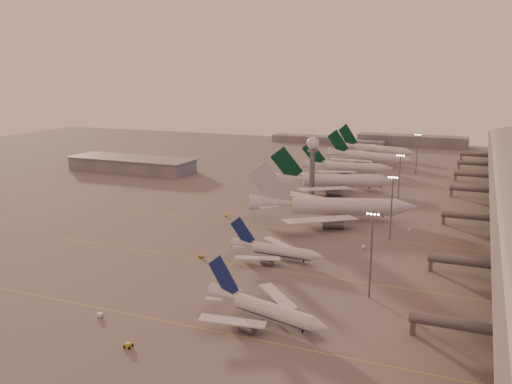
% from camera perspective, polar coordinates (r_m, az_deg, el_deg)
% --- Properties ---
extents(ground, '(700.00, 700.00, 0.00)m').
position_cam_1_polar(ground, '(176.81, -7.16, -8.03)').
color(ground, '#5E5B5B').
rests_on(ground, ground).
extents(taxiway_markings, '(180.00, 185.25, 0.02)m').
position_cam_1_polar(taxiway_markings, '(215.30, 7.33, -4.24)').
color(taxiway_markings, gold).
rests_on(taxiway_markings, ground).
extents(hangar, '(82.00, 27.00, 8.50)m').
position_cam_1_polar(hangar, '(353.27, -12.93, 2.88)').
color(hangar, slate).
rests_on(hangar, ground).
extents(radar_tower, '(6.40, 6.40, 31.10)m').
position_cam_1_polar(radar_tower, '(277.63, 5.98, 4.03)').
color(radar_tower, slate).
rests_on(radar_tower, ground).
extents(mast_a, '(3.60, 0.56, 25.00)m').
position_cam_1_polar(mast_a, '(153.21, 12.03, -6.04)').
color(mast_a, slate).
rests_on(mast_a, ground).
extents(mast_b, '(3.60, 0.56, 25.00)m').
position_cam_1_polar(mast_b, '(205.95, 14.08, -1.34)').
color(mast_b, slate).
rests_on(mast_b, ground).
extents(mast_c, '(3.60, 0.56, 25.00)m').
position_cam_1_polar(mast_c, '(259.91, 14.84, 1.47)').
color(mast_c, slate).
rests_on(mast_c, ground).
extents(mast_d, '(3.60, 0.56, 25.00)m').
position_cam_1_polar(mast_d, '(348.38, 16.59, 4.11)').
color(mast_d, slate).
rests_on(mast_d, ground).
extents(distant_horizon, '(165.00, 37.50, 9.00)m').
position_cam_1_polar(distant_horizon, '(478.78, 12.76, 5.31)').
color(distant_horizon, slate).
rests_on(distant_horizon, ground).
extents(narrowbody_near, '(36.50, 28.75, 14.56)m').
position_cam_1_polar(narrowbody_near, '(139.50, 1.00, -12.44)').
color(narrowbody_near, silver).
rests_on(narrowbody_near, ground).
extents(narrowbody_mid, '(33.86, 26.98, 13.22)m').
position_cam_1_polar(narrowbody_mid, '(183.26, 2.10, -6.29)').
color(narrowbody_mid, silver).
rests_on(narrowbody_mid, ground).
extents(widebody_white, '(68.96, 54.38, 25.15)m').
position_cam_1_polar(widebody_white, '(232.63, 8.09, -1.87)').
color(widebody_white, silver).
rests_on(widebody_white, ground).
extents(greentail_a, '(62.27, 49.42, 23.58)m').
position_cam_1_polar(greentail_a, '(289.10, 8.10, 0.93)').
color(greentail_a, silver).
rests_on(greentail_a, ground).
extents(greentail_b, '(55.02, 44.16, 20.04)m').
position_cam_1_polar(greentail_b, '(336.86, 9.56, 2.43)').
color(greentail_b, silver).
rests_on(greentail_b, ground).
extents(greentail_c, '(60.76, 48.56, 22.35)m').
position_cam_1_polar(greentail_c, '(376.67, 11.76, 3.47)').
color(greentail_c, silver).
rests_on(greentail_c, ground).
extents(greentail_d, '(60.86, 48.34, 22.97)m').
position_cam_1_polar(greentail_d, '(411.15, 12.41, 4.20)').
color(greentail_d, silver).
rests_on(greentail_d, ground).
extents(gsv_truck_a, '(6.02, 4.83, 2.34)m').
position_cam_1_polar(gsv_truck_a, '(148.24, -15.95, -12.12)').
color(gsv_truck_a, white).
rests_on(gsv_truck_a, ground).
extents(gsv_tug_near, '(2.34, 3.82, 1.08)m').
position_cam_1_polar(gsv_tug_near, '(132.15, -13.28, -15.46)').
color(gsv_tug_near, gold).
rests_on(gsv_tug_near, ground).
extents(gsv_catering_a, '(5.11, 3.82, 3.84)m').
position_cam_1_polar(gsv_catering_a, '(145.92, 16.30, -12.25)').
color(gsv_catering_a, white).
rests_on(gsv_catering_a, ground).
extents(gsv_tug_mid, '(3.76, 3.43, 0.92)m').
position_cam_1_polar(gsv_tug_mid, '(185.84, -5.80, -6.80)').
color(gsv_tug_mid, gold).
rests_on(gsv_tug_mid, ground).
extents(gsv_truck_b, '(6.36, 4.05, 2.42)m').
position_cam_1_polar(gsv_truck_b, '(198.00, 11.39, -5.53)').
color(gsv_truck_b, white).
rests_on(gsv_truck_b, ground).
extents(gsv_truck_c, '(4.73, 4.33, 1.91)m').
position_cam_1_polar(gsv_truck_c, '(236.68, -3.12, -2.36)').
color(gsv_truck_c, gold).
rests_on(gsv_truck_c, ground).
extents(gsv_catering_b, '(4.79, 3.37, 3.60)m').
position_cam_1_polar(gsv_catering_b, '(223.04, 15.86, -3.55)').
color(gsv_catering_b, white).
rests_on(gsv_catering_b, ground).
extents(gsv_tug_far, '(3.86, 3.66, 0.96)m').
position_cam_1_polar(gsv_tug_far, '(259.85, 6.49, -1.17)').
color(gsv_tug_far, white).
rests_on(gsv_tug_far, ground).
extents(gsv_truck_d, '(1.86, 4.74, 1.90)m').
position_cam_1_polar(gsv_truck_d, '(294.58, 0.81, 0.64)').
color(gsv_truck_d, white).
rests_on(gsv_truck_d, ground).
extents(gsv_tug_hangar, '(4.14, 2.87, 1.09)m').
position_cam_1_polar(gsv_tug_hangar, '(302.71, 12.90, 0.57)').
color(gsv_tug_hangar, white).
rests_on(gsv_tug_hangar, ground).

